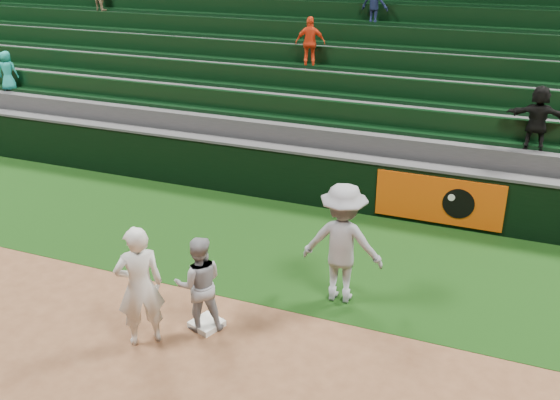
% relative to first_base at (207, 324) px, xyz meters
% --- Properties ---
extents(ground, '(70.00, 70.00, 0.00)m').
position_rel_first_base_xyz_m(ground, '(-0.25, -0.03, -0.05)').
color(ground, brown).
rests_on(ground, ground).
extents(foul_grass, '(36.00, 4.20, 0.01)m').
position_rel_first_base_xyz_m(foul_grass, '(-0.25, 2.97, -0.04)').
color(foul_grass, black).
rests_on(foul_grass, ground).
extents(first_base, '(0.55, 0.55, 0.10)m').
position_rel_first_base_xyz_m(first_base, '(0.00, 0.00, 0.00)').
color(first_base, white).
rests_on(first_base, ground).
extents(first_baseman, '(0.82, 0.80, 1.90)m').
position_rel_first_base_xyz_m(first_baseman, '(-0.69, -0.67, 0.90)').
color(first_baseman, silver).
rests_on(first_baseman, ground).
extents(baserunner, '(0.95, 0.89, 1.55)m').
position_rel_first_base_xyz_m(baserunner, '(-0.08, -0.03, 0.72)').
color(baserunner, '#9698A0').
rests_on(baserunner, ground).
extents(base_coach, '(1.38, 0.85, 2.05)m').
position_rel_first_base_xyz_m(base_coach, '(1.69, 1.57, 0.99)').
color(base_coach, '#92959E').
rests_on(base_coach, foul_grass).
extents(field_wall, '(36.00, 0.45, 1.25)m').
position_rel_first_base_xyz_m(field_wall, '(-0.22, 5.17, 0.58)').
color(field_wall, black).
rests_on(field_wall, ground).
extents(stadium_seating, '(36.00, 5.95, 4.85)m').
position_rel_first_base_xyz_m(stadium_seating, '(-0.25, 8.94, 1.65)').
color(stadium_seating, '#363639').
rests_on(stadium_seating, ground).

